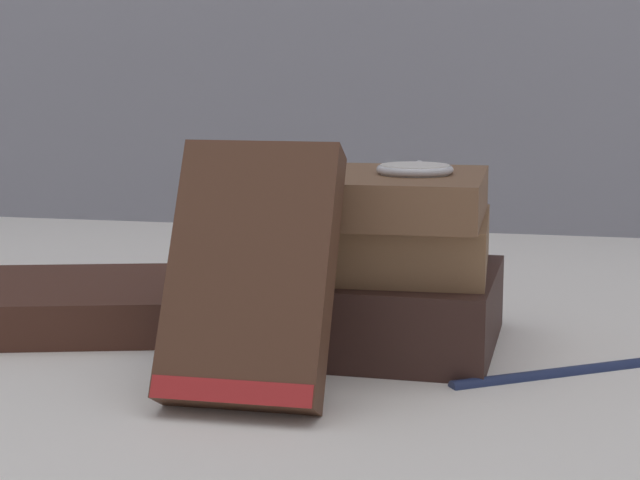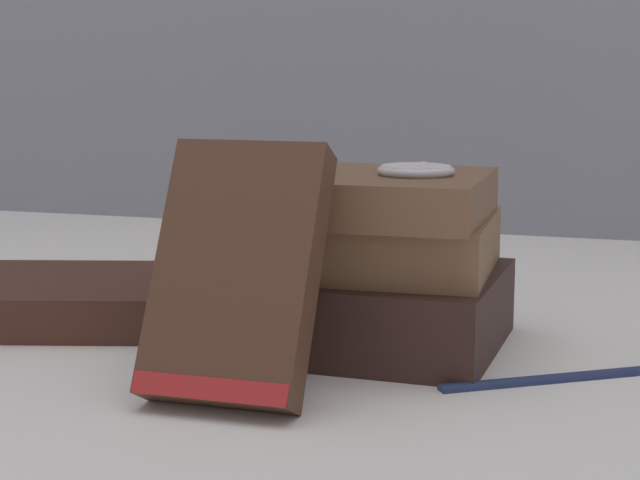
{
  "view_description": "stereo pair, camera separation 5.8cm",
  "coord_description": "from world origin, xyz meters",
  "px_view_note": "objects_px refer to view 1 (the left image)",
  "views": [
    {
      "loc": [
        0.15,
        -0.66,
        0.18
      ],
      "look_at": [
        0.02,
        -0.02,
        0.07
      ],
      "focal_mm": 60.0,
      "sensor_mm": 36.0,
      "label": 1
    },
    {
      "loc": [
        0.21,
        -0.65,
        0.18
      ],
      "look_at": [
        0.02,
        -0.02,
        0.07
      ],
      "focal_mm": 60.0,
      "sensor_mm": 36.0,
      "label": 2
    }
  ],
  "objects_px": {
    "book_flat_bottom": "(341,306)",
    "fountain_pen": "(563,367)",
    "book_leaning_front": "(254,283)",
    "pocket_watch": "(415,169)",
    "book_flat_middle": "(338,241)",
    "book_flat_top": "(343,194)"
  },
  "relations": [
    {
      "from": "book_flat_middle",
      "to": "book_flat_top",
      "type": "height_order",
      "value": "book_flat_top"
    },
    {
      "from": "book_flat_bottom",
      "to": "book_flat_top",
      "type": "relative_size",
      "value": 1.14
    },
    {
      "from": "book_leaning_front",
      "to": "pocket_watch",
      "type": "bearing_deg",
      "value": 58.91
    },
    {
      "from": "book_flat_middle",
      "to": "fountain_pen",
      "type": "relative_size",
      "value": 1.44
    },
    {
      "from": "book_flat_middle",
      "to": "book_flat_bottom",
      "type": "bearing_deg",
      "value": -54.1
    },
    {
      "from": "pocket_watch",
      "to": "book_flat_middle",
      "type": "bearing_deg",
      "value": 168.01
    },
    {
      "from": "book_flat_bottom",
      "to": "pocket_watch",
      "type": "relative_size",
      "value": 3.77
    },
    {
      "from": "book_flat_bottom",
      "to": "book_flat_middle",
      "type": "bearing_deg",
      "value": 129.71
    },
    {
      "from": "book_flat_bottom",
      "to": "book_flat_top",
      "type": "xyz_separation_m",
      "value": [
        0.0,
        -0.0,
        0.07
      ]
    },
    {
      "from": "book_flat_middle",
      "to": "book_leaning_front",
      "type": "xyz_separation_m",
      "value": [
        -0.02,
        -0.13,
        -0.0
      ]
    },
    {
      "from": "book_flat_bottom",
      "to": "book_leaning_front",
      "type": "bearing_deg",
      "value": -98.98
    },
    {
      "from": "pocket_watch",
      "to": "book_flat_top",
      "type": "bearing_deg",
      "value": 176.74
    },
    {
      "from": "book_flat_middle",
      "to": "book_leaning_front",
      "type": "bearing_deg",
      "value": -101.42
    },
    {
      "from": "book_flat_bottom",
      "to": "pocket_watch",
      "type": "height_order",
      "value": "pocket_watch"
    },
    {
      "from": "book_flat_bottom",
      "to": "book_flat_middle",
      "type": "xyz_separation_m",
      "value": [
        -0.0,
        0.0,
        0.04
      ]
    },
    {
      "from": "book_flat_bottom",
      "to": "fountain_pen",
      "type": "relative_size",
      "value": 1.49
    },
    {
      "from": "book_flat_bottom",
      "to": "book_leaning_front",
      "type": "relative_size",
      "value": 1.38
    },
    {
      "from": "book_leaning_front",
      "to": "fountain_pen",
      "type": "distance_m",
      "value": 0.19
    },
    {
      "from": "book_flat_top",
      "to": "pocket_watch",
      "type": "height_order",
      "value": "pocket_watch"
    },
    {
      "from": "book_leaning_front",
      "to": "pocket_watch",
      "type": "xyz_separation_m",
      "value": [
        0.07,
        0.12,
        0.05
      ]
    },
    {
      "from": "fountain_pen",
      "to": "book_flat_middle",
      "type": "bearing_deg",
      "value": 128.64
    },
    {
      "from": "book_leaning_front",
      "to": "book_flat_bottom",
      "type": "bearing_deg",
      "value": 79.43
    }
  ]
}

